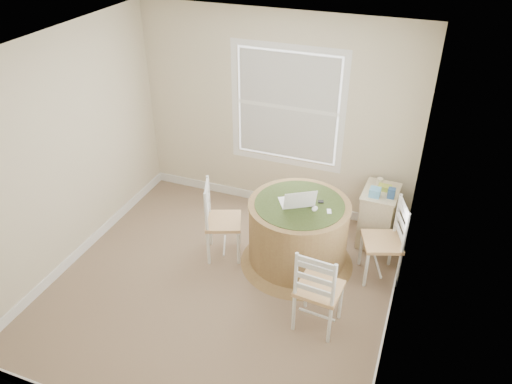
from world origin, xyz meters
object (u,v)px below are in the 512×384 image
at_px(laptop, 297,202).
at_px(chair_right, 382,241).
at_px(chair_left, 223,221).
at_px(corner_chest, 377,216).
at_px(round_table, 298,231).
at_px(chair_near, 319,288).

bearing_deg(laptop, chair_right, 155.24).
relative_size(chair_left, chair_right, 1.00).
relative_size(chair_left, corner_chest, 1.32).
height_order(chair_right, laptop, laptop).
bearing_deg(round_table, chair_near, -78.31).
height_order(chair_near, chair_right, same).
height_order(chair_left, corner_chest, chair_left).
height_order(round_table, corner_chest, round_table).
relative_size(chair_near, corner_chest, 1.32).
relative_size(chair_right, corner_chest, 1.32).
distance_m(round_table, chair_left, 0.87).
bearing_deg(chair_right, laptop, -102.71).
xyz_separation_m(round_table, chair_right, (0.92, 0.10, 0.03)).
distance_m(laptop, corner_chest, 1.21).
bearing_deg(laptop, corner_chest, -168.60).
bearing_deg(chair_left, corner_chest, -82.47).
bearing_deg(chair_near, round_table, -56.51).
bearing_deg(chair_near, laptop, -54.74).
bearing_deg(chair_left, chair_near, -139.18).
distance_m(chair_left, chair_near, 1.49).
height_order(chair_right, corner_chest, chair_right).
xyz_separation_m(chair_right, laptop, (-0.95, -0.12, 0.37)).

